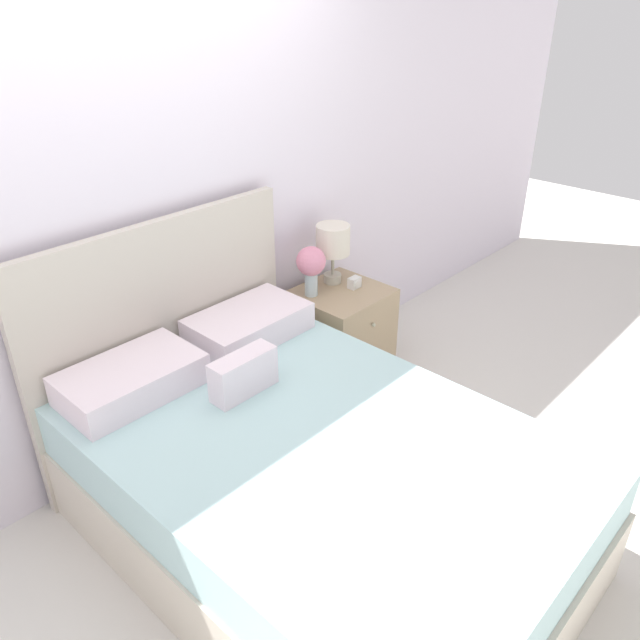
{
  "coord_description": "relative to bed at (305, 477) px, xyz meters",
  "views": [
    {
      "loc": [
        -1.43,
        -2.4,
        2.19
      ],
      "look_at": [
        0.52,
        -0.58,
        0.73
      ],
      "focal_mm": 35.0,
      "sensor_mm": 36.0,
      "label": 1
    }
  ],
  "objects": [
    {
      "name": "nightstand",
      "position": [
        1.04,
        0.71,
        -0.02
      ],
      "size": [
        0.51,
        0.5,
        0.6
      ],
      "color": "tan",
      "rests_on": "ground_plane"
    },
    {
      "name": "alarm_clock",
      "position": [
        1.13,
        0.69,
        0.31
      ],
      "size": [
        0.07,
        0.05,
        0.07
      ],
      "color": "white",
      "rests_on": "nightstand"
    },
    {
      "name": "table_lamp",
      "position": [
        1.1,
        0.83,
        0.53
      ],
      "size": [
        0.2,
        0.2,
        0.36
      ],
      "color": "beige",
      "rests_on": "nightstand"
    },
    {
      "name": "wall_back",
      "position": [
        0.0,
        1.04,
        0.98
      ],
      "size": [
        8.0,
        0.06,
        2.6
      ],
      "color": "white",
      "rests_on": "ground_plane"
    },
    {
      "name": "flower_vase",
      "position": [
        0.89,
        0.81,
        0.46
      ],
      "size": [
        0.17,
        0.17,
        0.29
      ],
      "color": "silver",
      "rests_on": "nightstand"
    },
    {
      "name": "bed",
      "position": [
        0.0,
        0.0,
        0.0
      ],
      "size": [
        1.45,
        2.1,
        1.24
      ],
      "color": "beige",
      "rests_on": "ground_plane"
    },
    {
      "name": "ground_plane",
      "position": [
        0.0,
        0.97,
        -0.32
      ],
      "size": [
        12.0,
        12.0,
        0.0
      ],
      "primitive_type": "plane",
      "color": "silver"
    }
  ]
}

